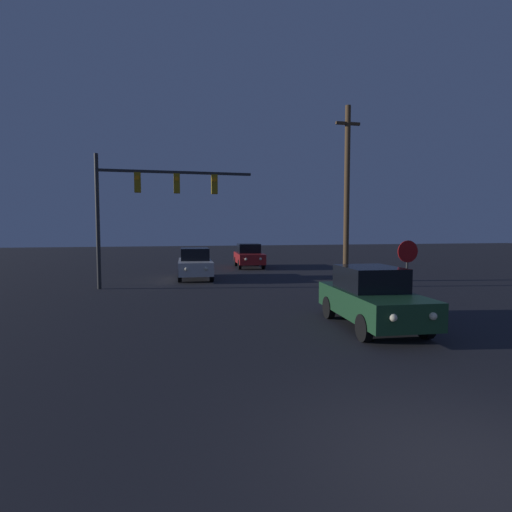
{
  "coord_description": "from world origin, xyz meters",
  "views": [
    {
      "loc": [
        -3.24,
        -3.6,
        2.72
      ],
      "look_at": [
        0.0,
        10.82,
        1.7
      ],
      "focal_mm": 28.0,
      "sensor_mm": 36.0,
      "label": 1
    }
  ],
  "objects_px": {
    "car_near": "(372,297)",
    "utility_pole": "(347,192)",
    "car_far": "(249,256)",
    "traffic_signal_mast": "(147,196)",
    "stop_sign": "(407,263)",
    "car_mid": "(195,264)"
  },
  "relations": [
    {
      "from": "car_near",
      "to": "utility_pole",
      "type": "distance_m",
      "value": 10.46
    },
    {
      "from": "car_near",
      "to": "car_far",
      "type": "bearing_deg",
      "value": -86.69
    },
    {
      "from": "car_far",
      "to": "traffic_signal_mast",
      "type": "bearing_deg",
      "value": 56.14
    },
    {
      "from": "traffic_signal_mast",
      "to": "utility_pole",
      "type": "bearing_deg",
      "value": 0.09
    },
    {
      "from": "car_near",
      "to": "car_far",
      "type": "height_order",
      "value": "same"
    },
    {
      "from": "stop_sign",
      "to": "car_mid",
      "type": "bearing_deg",
      "value": 119.53
    },
    {
      "from": "traffic_signal_mast",
      "to": "stop_sign",
      "type": "distance_m",
      "value": 11.64
    },
    {
      "from": "traffic_signal_mast",
      "to": "car_far",
      "type": "bearing_deg",
      "value": 52.22
    },
    {
      "from": "car_mid",
      "to": "utility_pole",
      "type": "relative_size",
      "value": 0.47
    },
    {
      "from": "car_far",
      "to": "utility_pole",
      "type": "xyz_separation_m",
      "value": [
        3.39,
        -8.32,
        3.75
      ]
    },
    {
      "from": "car_near",
      "to": "traffic_signal_mast",
      "type": "relative_size",
      "value": 0.6
    },
    {
      "from": "utility_pole",
      "to": "car_near",
      "type": "bearing_deg",
      "value": -111.2
    },
    {
      "from": "car_far",
      "to": "stop_sign",
      "type": "relative_size",
      "value": 1.81
    },
    {
      "from": "car_far",
      "to": "traffic_signal_mast",
      "type": "relative_size",
      "value": 0.6
    },
    {
      "from": "traffic_signal_mast",
      "to": "utility_pole",
      "type": "relative_size",
      "value": 0.79
    },
    {
      "from": "stop_sign",
      "to": "car_near",
      "type": "bearing_deg",
      "value": -145.72
    },
    {
      "from": "car_mid",
      "to": "utility_pole",
      "type": "xyz_separation_m",
      "value": [
        7.53,
        -2.72,
        3.75
      ]
    },
    {
      "from": "stop_sign",
      "to": "utility_pole",
      "type": "bearing_deg",
      "value": 78.48
    },
    {
      "from": "car_mid",
      "to": "car_far",
      "type": "xyz_separation_m",
      "value": [
        4.14,
        5.6,
        0.0
      ]
    },
    {
      "from": "car_far",
      "to": "utility_pole",
      "type": "bearing_deg",
      "value": 116.1
    },
    {
      "from": "stop_sign",
      "to": "utility_pole",
      "type": "relative_size",
      "value": 0.26
    },
    {
      "from": "car_mid",
      "to": "traffic_signal_mast",
      "type": "xyz_separation_m",
      "value": [
        -2.33,
        -2.74,
        3.39
      ]
    }
  ]
}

